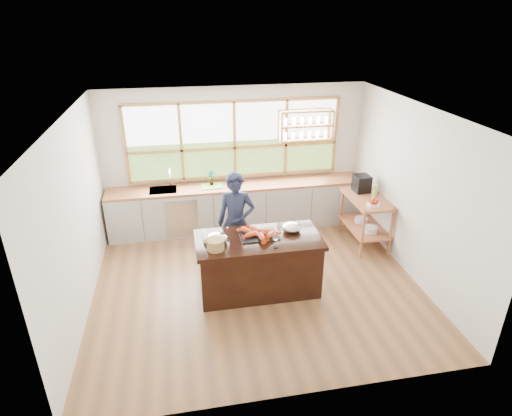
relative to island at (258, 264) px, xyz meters
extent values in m
plane|color=brown|center=(0.00, 0.20, -0.45)|extent=(5.00, 5.00, 0.00)
cube|color=beige|center=(0.00, 2.45, 0.90)|extent=(5.00, 0.02, 2.70)
cube|color=beige|center=(0.00, -2.05, 0.90)|extent=(5.00, 0.02, 2.70)
cube|color=beige|center=(-2.50, 0.20, 0.90)|extent=(0.02, 4.50, 2.70)
cube|color=beige|center=(2.50, 0.20, 0.90)|extent=(0.02, 4.50, 2.70)
cube|color=silver|center=(0.00, 0.20, 2.25)|extent=(5.00, 4.50, 0.02)
cube|color=#B17A41|center=(0.00, 2.42, 1.25)|extent=(4.05, 0.06, 1.50)
cube|color=silver|center=(0.00, 2.44, 1.59)|extent=(3.98, 0.01, 0.75)
cube|color=#2E6022|center=(0.00, 2.44, 0.87)|extent=(3.98, 0.01, 0.70)
cube|color=#B17A41|center=(1.35, 2.31, 1.77)|extent=(1.00, 0.28, 0.03)
cube|color=#B17A41|center=(1.35, 2.31, 1.50)|extent=(1.00, 0.28, 0.03)
cube|color=#B17A41|center=(1.35, 2.31, 1.22)|extent=(1.00, 0.28, 0.03)
cube|color=#B17A41|center=(0.85, 2.31, 1.50)|extent=(0.03, 0.28, 0.55)
cube|color=#B17A41|center=(1.85, 2.31, 1.50)|extent=(0.03, 0.28, 0.55)
cube|color=#B2B1A8|center=(0.00, 2.14, -0.03)|extent=(4.90, 0.62, 0.85)
cube|color=#B6B9BD|center=(-1.10, 1.82, -0.02)|extent=(0.60, 0.01, 0.72)
cube|color=#A65E3B|center=(0.00, 2.14, 0.42)|extent=(4.90, 0.62, 0.05)
cube|color=#B6B9BD|center=(-1.40, 2.14, 0.37)|extent=(0.50, 0.42, 0.16)
cube|color=#A65E3B|center=(2.45, 0.60, 0.00)|extent=(0.04, 0.04, 0.90)
cube|color=#A65E3B|center=(2.45, 1.60, 0.00)|extent=(0.04, 0.04, 0.90)
cube|color=#A65E3B|center=(1.93, 0.60, 0.00)|extent=(0.04, 0.04, 0.90)
cube|color=#A65E3B|center=(1.93, 1.60, 0.00)|extent=(0.04, 0.04, 0.90)
cube|color=#A65E3B|center=(2.19, 1.10, -0.13)|extent=(0.62, 1.10, 0.03)
cube|color=#A65E3B|center=(2.19, 1.10, 0.42)|extent=(0.62, 1.10, 0.05)
cylinder|color=silver|center=(2.19, 0.85, -0.07)|extent=(0.24, 0.24, 0.11)
cylinder|color=silver|center=(2.19, 1.25, -0.07)|extent=(0.24, 0.24, 0.09)
cube|color=black|center=(0.00, 0.00, -0.03)|extent=(1.77, 0.82, 0.84)
cube|color=black|center=(0.00, 0.00, 0.42)|extent=(1.85, 0.90, 0.06)
imported|color=#191D33|center=(-0.23, 0.71, 0.38)|extent=(0.69, 0.55, 1.67)
imported|color=slate|center=(-0.49, 2.20, 0.60)|extent=(0.18, 0.15, 0.30)
cube|color=#56B23A|center=(-0.49, 2.14, 0.45)|extent=(0.41, 0.32, 0.01)
cube|color=black|center=(2.19, 1.41, 0.60)|extent=(0.29, 0.30, 0.31)
cylinder|color=#94A64F|center=(2.24, 0.96, 0.60)|extent=(0.09, 0.09, 0.30)
cylinder|color=silver|center=(2.14, 0.76, 0.47)|extent=(0.22, 0.22, 0.05)
sphere|color=#AD170A|center=(2.19, 0.76, 0.52)|extent=(0.07, 0.07, 0.07)
sphere|color=#AD170A|center=(2.16, 0.81, 0.52)|extent=(0.07, 0.07, 0.07)
sphere|color=#AD170A|center=(2.10, 0.79, 0.52)|extent=(0.07, 0.07, 0.07)
sphere|color=#AD170A|center=(2.10, 0.73, 0.52)|extent=(0.07, 0.07, 0.07)
sphere|color=#AD170A|center=(2.16, 0.71, 0.52)|extent=(0.07, 0.07, 0.07)
cube|color=black|center=(0.01, 0.07, 0.45)|extent=(0.56, 0.41, 0.02)
ellipsoid|color=red|center=(-0.11, 0.02, 0.50)|extent=(0.23, 0.15, 0.08)
ellipsoid|color=red|center=(0.09, 0.09, 0.50)|extent=(0.23, 0.14, 0.08)
ellipsoid|color=red|center=(0.19, -0.03, 0.50)|extent=(0.21, 0.21, 0.08)
ellipsoid|color=red|center=(-0.04, 0.19, 0.50)|extent=(0.18, 0.23, 0.08)
ellipsoid|color=red|center=(0.03, -0.07, 0.50)|extent=(0.11, 0.22, 0.08)
ellipsoid|color=red|center=(-0.15, 0.15, 0.50)|extent=(0.20, 0.22, 0.08)
ellipsoid|color=#B6B9BD|center=(-0.61, -0.01, 0.51)|extent=(0.32, 0.32, 0.15)
ellipsoid|color=#B6B9BD|center=(0.53, 0.13, 0.51)|extent=(0.29, 0.29, 0.14)
cylinder|color=silver|center=(0.18, -0.31, 0.45)|extent=(0.06, 0.06, 0.01)
cylinder|color=silver|center=(0.18, -0.31, 0.52)|extent=(0.01, 0.01, 0.13)
ellipsoid|color=silver|center=(0.18, -0.31, 0.62)|extent=(0.08, 0.08, 0.10)
cylinder|color=#B38A45|center=(-0.65, -0.20, 0.52)|extent=(0.24, 0.24, 0.16)
cylinder|color=white|center=(-0.76, 0.14, 0.49)|extent=(0.08, 0.30, 0.08)
camera|label=1|loc=(-1.04, -5.38, 3.50)|focal=30.00mm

